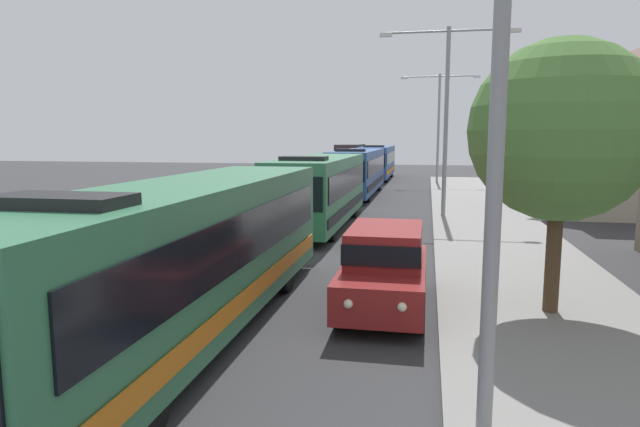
# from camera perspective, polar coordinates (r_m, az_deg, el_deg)

# --- Properties ---
(bus_lead) EXTENTS (2.58, 12.21, 3.21)m
(bus_lead) POSITION_cam_1_polar(r_m,az_deg,el_deg) (11.04, -13.74, -3.96)
(bus_lead) COLOR #33724C
(bus_lead) RESTS_ON ground_plane
(bus_second_in_line) EXTENTS (2.58, 10.77, 3.21)m
(bus_second_in_line) POSITION_cam_1_polar(r_m,az_deg,el_deg) (23.89, 0.02, 2.64)
(bus_second_in_line) COLOR #33724C
(bus_second_in_line) RESTS_ON ground_plane
(bus_middle) EXTENTS (2.58, 12.26, 3.21)m
(bus_middle) POSITION_cam_1_polar(r_m,az_deg,el_deg) (36.88, 3.99, 4.53)
(bus_middle) COLOR #284C8C
(bus_middle) RESTS_ON ground_plane
(bus_fourth_in_line) EXTENTS (2.58, 11.55, 3.21)m
(bus_fourth_in_line) POSITION_cam_1_polar(r_m,az_deg,el_deg) (51.08, 6.02, 5.48)
(bus_fourth_in_line) COLOR #284C8C
(bus_fourth_in_line) RESTS_ON ground_plane
(white_suv) EXTENTS (1.86, 4.63, 1.90)m
(white_suv) POSITION_cam_1_polar(r_m,az_deg,el_deg) (12.61, 6.80, -5.36)
(white_suv) COLOR maroon
(white_suv) RESTS_ON ground_plane
(box_truck_oncoming) EXTENTS (2.35, 8.33, 3.15)m
(box_truck_oncoming) POSITION_cam_1_polar(r_m,az_deg,el_deg) (56.05, 3.07, 5.76)
(box_truck_oncoming) COLOR maroon
(box_truck_oncoming) RESTS_ON ground_plane
(streetlamp_near) EXTENTS (5.67, 0.28, 8.50)m
(streetlamp_near) POSITION_cam_1_polar(r_m,az_deg,el_deg) (7.02, 18.52, 18.95)
(streetlamp_near) COLOR gray
(streetlamp_near) RESTS_ON sidewalk
(streetlamp_mid) EXTENTS (6.36, 0.28, 8.83)m
(streetlamp_mid) POSITION_cam_1_polar(r_m,az_deg,el_deg) (26.80, 13.11, 11.27)
(streetlamp_mid) COLOR gray
(streetlamp_mid) RESTS_ON sidewalk
(streetlamp_far) EXTENTS (6.37, 0.28, 8.87)m
(streetlamp_far) POSITION_cam_1_polar(r_m,az_deg,el_deg) (46.69, 12.32, 9.86)
(streetlamp_far) COLOR gray
(streetlamp_far) RESTS_ON sidewalk
(roadside_tree) EXTENTS (3.83, 3.83, 5.83)m
(roadside_tree) POSITION_cam_1_polar(r_m,az_deg,el_deg) (12.60, 23.89, 7.89)
(roadside_tree) COLOR #4C3823
(roadside_tree) RESTS_ON sidewalk
(house_distant_gabled) EXTENTS (8.69, 7.86, 8.48)m
(house_distant_gabled) POSITION_cam_1_polar(r_m,az_deg,el_deg) (32.52, 30.45, 7.62)
(house_distant_gabled) COLOR #BCB29E
(house_distant_gabled) RESTS_ON ground_plane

